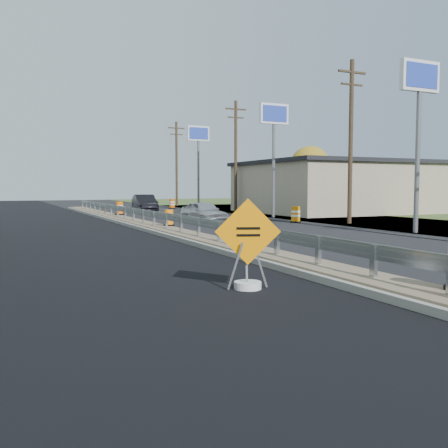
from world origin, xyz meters
name	(u,v)px	position (x,y,z in m)	size (l,w,h in m)	color
ground	(245,254)	(0.00, 0.00, 0.00)	(140.00, 140.00, 0.00)	black
milled_overlay	(63,233)	(-4.40, 10.00, 0.01)	(7.20, 120.00, 0.01)	black
median	(167,231)	(0.00, 8.00, 0.11)	(1.60, 55.00, 0.23)	gray
guardrail	(160,216)	(0.00, 9.00, 0.73)	(0.10, 46.15, 0.72)	silver
retail_building_near	(355,187)	(20.99, 20.00, 2.16)	(18.50, 12.50, 4.27)	tan
pylon_sign_south	(419,92)	(10.50, 3.00, 6.48)	(2.20, 0.30, 7.90)	slate
pylon_sign_mid	(274,124)	(10.50, 16.00, 6.48)	(2.20, 0.30, 7.90)	slate
pylon_sign_north	(198,141)	(10.50, 30.00, 6.48)	(2.20, 0.30, 7.90)	slate
utility_pole_smid	(351,139)	(11.50, 9.00, 4.93)	(1.90, 0.26, 9.40)	#473523
utility_pole_nmid	(236,154)	(11.50, 24.00, 4.93)	(1.90, 0.26, 9.40)	#473523
utility_pole_north	(177,162)	(11.50, 39.00, 4.93)	(1.90, 0.26, 9.40)	#473523
tree_far_yellow	(310,166)	(26.00, 34.00, 4.54)	(4.62, 4.62, 6.86)	#473523
caution_sign	(248,267)	(-2.53, -5.03, 0.49)	(1.31, 0.58, 1.92)	white
barrel_median_mid	(169,218)	(0.55, 9.27, 0.61)	(0.54, 0.54, 0.80)	black
barrel_median_far	(120,209)	(0.55, 19.86, 0.67)	(0.62, 0.62, 0.91)	black
barrel_shoulder_near	(296,215)	(9.20, 11.15, 0.47)	(0.67, 0.67, 0.99)	black
barrel_shoulder_far	(172,204)	(8.83, 32.87, 0.47)	(0.66, 0.66, 0.97)	black
car_silver	(204,212)	(3.93, 12.89, 0.66)	(1.57, 3.90, 1.33)	#BCBCC1
car_dark_mid	(145,203)	(4.43, 27.26, 0.75)	(1.59, 4.56, 1.50)	black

